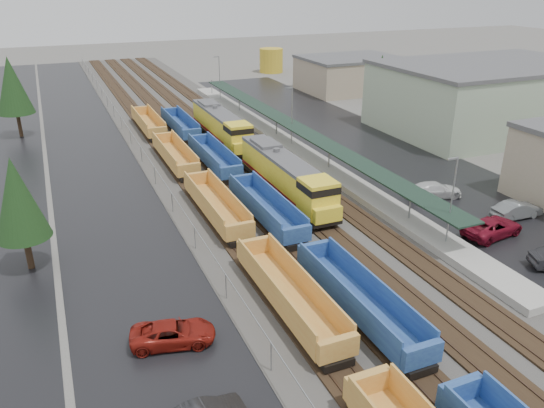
{
  "coord_description": "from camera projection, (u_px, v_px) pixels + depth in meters",
  "views": [
    {
      "loc": [
        -18.84,
        -10.06,
        20.79
      ],
      "look_at": [
        -1.82,
        29.94,
        2.0
      ],
      "focal_mm": 35.0,
      "sensor_mm": 36.0,
      "label": 1
    }
  ],
  "objects": [
    {
      "name": "parked_car_east_c",
      "position": [
        435.0,
        190.0,
        53.65
      ],
      "size": [
        3.33,
        5.83,
        1.59
      ],
      "primitive_type": "imported",
      "rotation": [
        0.0,
        0.0,
        1.36
      ],
      "color": "silver",
      "rests_on": "ground"
    },
    {
      "name": "locomotive_lead",
      "position": [
        287.0,
        176.0,
        53.02
      ],
      "size": [
        2.9,
        19.1,
        4.32
      ],
      "color": "black",
      "rests_on": "ground"
    },
    {
      "name": "parked_car_east_b",
      "position": [
        492.0,
        227.0,
        45.72
      ],
      "size": [
        3.46,
        6.12,
        1.61
      ],
      "primitive_type": "imported",
      "rotation": [
        0.0,
        0.0,
        1.71
      ],
      "color": "maroon",
      "rests_on": "ground"
    },
    {
      "name": "tree_west_far",
      "position": [
        12.0,
        85.0,
        71.54
      ],
      "size": [
        4.84,
        4.84,
        11.0
      ],
      "color": "#332316",
      "rests_on": "ground"
    },
    {
      "name": "trackbed",
      "position": [
        200.0,
        136.0,
        74.13
      ],
      "size": [
        14.6,
        160.0,
        0.22
      ],
      "color": "black",
      "rests_on": "ground"
    },
    {
      "name": "west_parking_lot",
      "position": [
        88.0,
        149.0,
        68.8
      ],
      "size": [
        10.0,
        160.0,
        0.02
      ],
      "primitive_type": "cube",
      "color": "black",
      "rests_on": "ground"
    },
    {
      "name": "locomotive_trail",
      "position": [
        221.0,
        126.0,
        70.76
      ],
      "size": [
        2.9,
        19.1,
        4.32
      ],
      "color": "black",
      "rests_on": "ground"
    },
    {
      "name": "ballast_strip",
      "position": [
        200.0,
        137.0,
        74.18
      ],
      "size": [
        20.0,
        160.0,
        0.08
      ],
      "primitive_type": "cube",
      "color": "#302D2B",
      "rests_on": "ground"
    },
    {
      "name": "east_commuter_lot",
      "position": [
        354.0,
        140.0,
        72.57
      ],
      "size": [
        16.0,
        100.0,
        0.02
      ],
      "primitive_type": "cube",
      "color": "black",
      "rests_on": "ground"
    },
    {
      "name": "industrial_buildings",
      "position": [
        487.0,
        104.0,
        74.13
      ],
      "size": [
        32.52,
        75.3,
        9.5
      ],
      "color": "gray",
      "rests_on": "ground"
    },
    {
      "name": "west_road",
      "position": [
        3.0,
        159.0,
        65.2
      ],
      "size": [
        9.0,
        160.0,
        0.02
      ],
      "primitive_type": "cube",
      "color": "black",
      "rests_on": "ground"
    },
    {
      "name": "well_string_yellow",
      "position": [
        247.0,
        243.0,
        42.28
      ],
      "size": [
        2.61,
        94.77,
        2.31
      ],
      "color": "#C98537",
      "rests_on": "ground"
    },
    {
      "name": "tree_east",
      "position": [
        381.0,
        79.0,
        80.0
      ],
      "size": [
        4.4,
        4.4,
        10.0
      ],
      "color": "#332316",
      "rests_on": "ground"
    },
    {
      "name": "distant_hills",
      "position": [
        204.0,
        30.0,
        217.56
      ],
      "size": [
        301.0,
        140.0,
        25.2
      ],
      "color": "#51644E",
      "rests_on": "ground"
    },
    {
      "name": "parked_car_east_e",
      "position": [
        517.0,
        210.0,
        49.1
      ],
      "size": [
        1.8,
        4.91,
        1.61
      ],
      "primitive_type": "imported",
      "rotation": [
        0.0,
        0.0,
        1.55
      ],
      "color": "slate",
      "rests_on": "ground"
    },
    {
      "name": "parked_car_west_c",
      "position": [
        173.0,
        334.0,
        32.29
      ],
      "size": [
        3.47,
        5.56,
        1.43
      ],
      "primitive_type": "imported",
      "rotation": [
        0.0,
        0.0,
        1.34
      ],
      "color": "maroon",
      "rests_on": "ground"
    },
    {
      "name": "storage_tank",
      "position": [
        271.0,
        60.0,
        122.62
      ],
      "size": [
        5.39,
        5.39,
        5.39
      ],
      "primitive_type": "cylinder",
      "color": "gold",
      "rests_on": "ground"
    },
    {
      "name": "well_string_blue",
      "position": [
        305.0,
        247.0,
        41.7
      ],
      "size": [
        2.58,
        94.25,
        2.29
      ],
      "color": "navy",
      "rests_on": "ground"
    },
    {
      "name": "station_platform",
      "position": [
        292.0,
        143.0,
        68.88
      ],
      "size": [
        3.0,
        80.0,
        8.0
      ],
      "color": "#9E9B93",
      "rests_on": "ground"
    },
    {
      "name": "chainlink_fence",
      "position": [
        132.0,
        136.0,
        68.82
      ],
      "size": [
        0.08,
        160.04,
        2.02
      ],
      "color": "gray",
      "rests_on": "ground"
    },
    {
      "name": "tree_west_near",
      "position": [
        17.0,
        199.0,
        38.64
      ],
      "size": [
        3.96,
        3.96,
        9.0
      ],
      "color": "#332316",
      "rests_on": "ground"
    }
  ]
}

